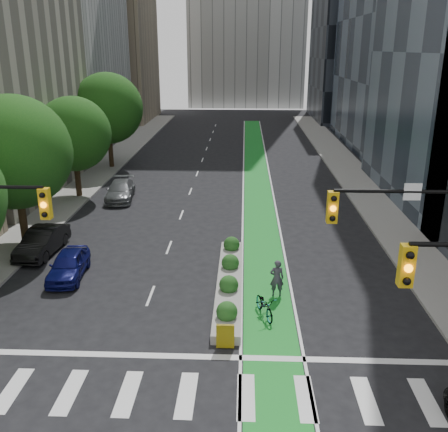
# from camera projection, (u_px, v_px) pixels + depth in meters

# --- Properties ---
(ground) EXTENTS (160.00, 160.00, 0.00)m
(ground) POSITION_uv_depth(u_px,v_px,m) (190.00, 377.00, 17.77)
(ground) COLOR black
(ground) RESTS_ON ground
(sidewalk_left) EXTENTS (3.60, 90.00, 0.15)m
(sidewalk_left) POSITION_uv_depth(u_px,v_px,m) (81.00, 186.00, 41.86)
(sidewalk_left) COLOR gray
(sidewalk_left) RESTS_ON ground
(sidewalk_right) EXTENTS (3.60, 90.00, 0.15)m
(sidewalk_right) POSITION_uv_depth(u_px,v_px,m) (365.00, 189.00, 40.95)
(sidewalk_right) COLOR gray
(sidewalk_right) RESTS_ON ground
(bike_lane_paint) EXTENTS (2.20, 70.00, 0.01)m
(bike_lane_paint) POSITION_uv_depth(u_px,v_px,m) (256.00, 174.00, 46.04)
(bike_lane_paint) COLOR #188927
(bike_lane_paint) RESTS_ON ground
(building_tan_far) EXTENTS (14.00, 16.00, 26.00)m
(building_tan_far) POSITION_uv_depth(u_px,v_px,m) (104.00, 34.00, 76.81)
(building_tan_far) COLOR tan
(building_tan_far) RESTS_ON ground
(building_dark_end) EXTENTS (14.00, 18.00, 28.00)m
(building_dark_end) POSITION_uv_depth(u_px,v_px,m) (364.00, 27.00, 76.84)
(building_dark_end) COLOR black
(building_dark_end) RESTS_ON ground
(tree_mid) EXTENTS (6.40, 6.40, 8.78)m
(tree_mid) POSITION_uv_depth(u_px,v_px,m) (14.00, 153.00, 27.76)
(tree_mid) COLOR black
(tree_mid) RESTS_ON ground
(tree_midfar) EXTENTS (5.60, 5.60, 7.76)m
(tree_midfar) POSITION_uv_depth(u_px,v_px,m) (74.00, 134.00, 37.42)
(tree_midfar) COLOR black
(tree_midfar) RESTS_ON ground
(tree_far) EXTENTS (6.60, 6.60, 9.00)m
(tree_far) POSITION_uv_depth(u_px,v_px,m) (108.00, 108.00, 46.65)
(tree_far) COLOR black
(tree_far) RESTS_ON ground
(median_planter) EXTENTS (1.20, 10.26, 1.10)m
(median_planter) POSITION_uv_depth(u_px,v_px,m) (229.00, 280.00, 24.27)
(median_planter) COLOR gray
(median_planter) RESTS_ON ground
(bicycle) EXTENTS (1.24, 2.03, 1.01)m
(bicycle) POSITION_uv_depth(u_px,v_px,m) (265.00, 305.00, 21.65)
(bicycle) COLOR gray
(bicycle) RESTS_ON ground
(cyclist) EXTENTS (0.69, 0.48, 1.82)m
(cyclist) POSITION_uv_depth(u_px,v_px,m) (277.00, 278.00, 23.27)
(cyclist) COLOR #3A3641
(cyclist) RESTS_ON ground
(parked_car_left_near) EXTENTS (1.89, 4.09, 1.35)m
(parked_car_left_near) POSITION_uv_depth(u_px,v_px,m) (68.00, 265.00, 25.26)
(parked_car_left_near) COLOR #0E1155
(parked_car_left_near) RESTS_ON ground
(parked_car_left_mid) EXTENTS (1.83, 4.55, 1.47)m
(parked_car_left_mid) POSITION_uv_depth(u_px,v_px,m) (42.00, 241.00, 28.13)
(parked_car_left_mid) COLOR black
(parked_car_left_mid) RESTS_ON ground
(parked_car_left_far) EXTENTS (2.47, 4.99, 1.39)m
(parked_car_left_far) POSITION_uv_depth(u_px,v_px,m) (120.00, 191.00, 38.23)
(parked_car_left_far) COLOR slate
(parked_car_left_far) RESTS_ON ground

